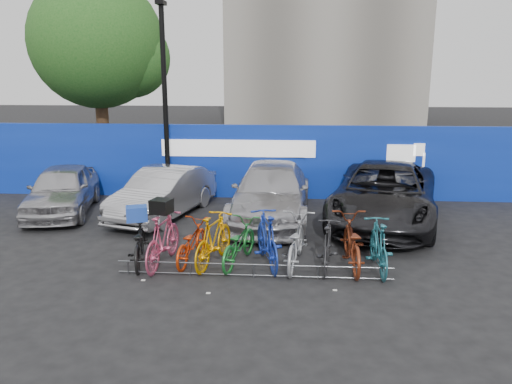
# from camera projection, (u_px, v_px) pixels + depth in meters

# --- Properties ---
(ground) EXTENTS (100.00, 100.00, 0.00)m
(ground) POSITION_uv_depth(u_px,v_px,m) (256.00, 266.00, 10.72)
(ground) COLOR black
(ground) RESTS_ON ground
(hoarding) EXTENTS (22.00, 0.18, 2.40)m
(hoarding) POSITION_uv_depth(u_px,v_px,m) (269.00, 162.00, 16.25)
(hoarding) COLOR #0A2696
(hoarding) RESTS_ON ground
(tree) EXTENTS (5.40, 5.20, 7.80)m
(tree) POSITION_uv_depth(u_px,v_px,m) (103.00, 45.00, 19.73)
(tree) COLOR #382314
(tree) RESTS_ON ground
(lamppost) EXTENTS (0.25, 0.50, 6.11)m
(lamppost) POSITION_uv_depth(u_px,v_px,m) (165.00, 98.00, 15.40)
(lamppost) COLOR black
(lamppost) RESTS_ON ground
(bike_rack) EXTENTS (5.60, 0.03, 0.30)m
(bike_rack) POSITION_uv_depth(u_px,v_px,m) (254.00, 270.00, 10.10)
(bike_rack) COLOR #595B60
(bike_rack) RESTS_ON ground
(car_0) EXTENTS (2.49, 4.39, 1.41)m
(car_0) POSITION_uv_depth(u_px,v_px,m) (62.00, 189.00, 14.62)
(car_0) COLOR #A7A6AA
(car_0) RESTS_ON ground
(car_1) EXTENTS (2.53, 4.42, 1.38)m
(car_1) POSITION_uv_depth(u_px,v_px,m) (164.00, 193.00, 14.28)
(car_1) COLOR #A4A4A9
(car_1) RESTS_ON ground
(car_2) EXTENTS (2.31, 5.27, 1.51)m
(car_2) POSITION_uv_depth(u_px,v_px,m) (271.00, 192.00, 14.07)
(car_2) COLOR #A7A7AC
(car_2) RESTS_ON ground
(car_3) EXTENTS (3.98, 6.25, 1.61)m
(car_3) POSITION_uv_depth(u_px,v_px,m) (384.00, 194.00, 13.69)
(car_3) COLOR black
(car_3) RESTS_ON ground
(bike_0) EXTENTS (1.04, 1.94, 0.97)m
(bike_0) POSITION_uv_depth(u_px,v_px,m) (138.00, 242.00, 10.78)
(bike_0) COLOR black
(bike_0) RESTS_ON ground
(bike_1) EXTENTS (0.77, 1.99, 1.16)m
(bike_1) POSITION_uv_depth(u_px,v_px,m) (163.00, 239.00, 10.67)
(bike_1) COLOR #BE4266
(bike_1) RESTS_ON ground
(bike_2) EXTENTS (0.88, 1.81, 0.91)m
(bike_2) POSITION_uv_depth(u_px,v_px,m) (191.00, 242.00, 10.87)
(bike_2) COLOR #BC3009
(bike_2) RESTS_ON ground
(bike_3) EXTENTS (1.00, 1.96, 1.14)m
(bike_3) POSITION_uv_depth(u_px,v_px,m) (214.00, 239.00, 10.69)
(bike_3) COLOR orange
(bike_3) RESTS_ON ground
(bike_4) EXTENTS (1.09, 1.93, 0.96)m
(bike_4) POSITION_uv_depth(u_px,v_px,m) (238.00, 243.00, 10.74)
(bike_4) COLOR #1B7029
(bike_4) RESTS_ON ground
(bike_5) EXTENTS (1.05, 2.05, 1.19)m
(bike_5) POSITION_uv_depth(u_px,v_px,m) (267.00, 239.00, 10.65)
(bike_5) COLOR #1731A1
(bike_5) RESTS_ON ground
(bike_6) EXTENTS (0.98, 2.10, 1.06)m
(bike_6) POSITION_uv_depth(u_px,v_px,m) (295.00, 242.00, 10.65)
(bike_6) COLOR #96989D
(bike_6) RESTS_ON ground
(bike_7) EXTENTS (0.69, 1.74, 1.02)m
(bike_7) POSITION_uv_depth(u_px,v_px,m) (327.00, 246.00, 10.49)
(bike_7) COLOR #2A2A2D
(bike_7) RESTS_ON ground
(bike_8) EXTENTS (0.79, 2.11, 1.10)m
(bike_8) POSITION_uv_depth(u_px,v_px,m) (351.00, 242.00, 10.58)
(bike_8) COLOR maroon
(bike_8) RESTS_ON ground
(bike_9) EXTENTS (0.56, 1.85, 1.11)m
(bike_9) POSITION_uv_depth(u_px,v_px,m) (379.00, 246.00, 10.36)
(bike_9) COLOR #216977
(bike_9) RESTS_ON ground
(cargo_crate) EXTENTS (0.52, 0.46, 0.31)m
(cargo_crate) POSITION_uv_depth(u_px,v_px,m) (137.00, 214.00, 10.63)
(cargo_crate) COLOR #1D41A9
(cargo_crate) RESTS_ON bike_0
(cargo_topcase) EXTENTS (0.49, 0.46, 0.30)m
(cargo_topcase) POSITION_uv_depth(u_px,v_px,m) (161.00, 206.00, 10.49)
(cargo_topcase) COLOR black
(cargo_topcase) RESTS_ON bike_1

